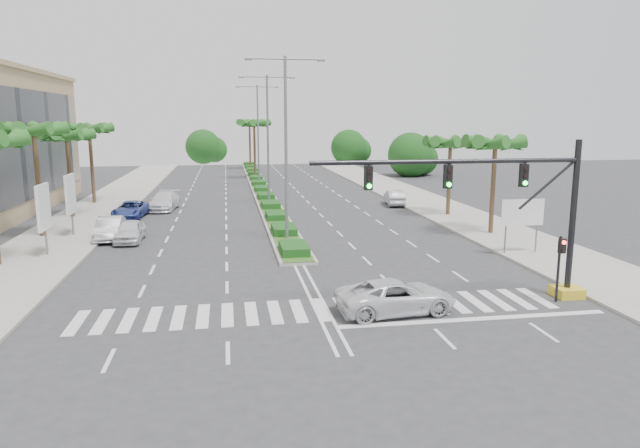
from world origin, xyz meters
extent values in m
plane|color=#333335|center=(0.00, 0.00, 0.00)|extent=(160.00, 160.00, 0.00)
cube|color=gray|center=(15.20, 20.00, 0.07)|extent=(6.00, 120.00, 0.15)
cube|color=gray|center=(-15.20, 20.00, 0.07)|extent=(6.00, 120.00, 0.15)
cube|color=gray|center=(0.00, 45.00, 0.10)|extent=(2.20, 75.00, 0.20)
cube|color=#254E1A|center=(0.00, 45.00, 0.22)|extent=(1.80, 75.00, 0.04)
cube|color=gold|center=(11.50, 0.00, 0.23)|extent=(1.20, 1.20, 0.45)
cylinder|color=black|center=(11.50, 0.00, 3.70)|extent=(0.28, 0.28, 7.00)
cylinder|color=black|center=(5.50, 0.00, 6.30)|extent=(12.00, 0.20, 0.20)
cylinder|color=black|center=(10.10, 0.00, 5.20)|extent=(2.53, 0.12, 2.15)
cube|color=black|center=(9.00, 0.00, 5.65)|extent=(0.32, 0.24, 1.00)
cylinder|color=#19E533|center=(9.00, -0.14, 5.33)|extent=(0.20, 0.06, 0.20)
cube|color=black|center=(5.50, 0.00, 5.65)|extent=(0.32, 0.24, 1.00)
cylinder|color=#19E533|center=(5.50, -0.14, 5.33)|extent=(0.20, 0.06, 0.20)
cube|color=black|center=(2.00, 0.00, 5.65)|extent=(0.32, 0.24, 1.00)
cylinder|color=#19E533|center=(2.00, -0.14, 5.33)|extent=(0.20, 0.06, 0.20)
cylinder|color=black|center=(10.60, -0.60, 1.50)|extent=(0.12, 0.12, 3.00)
cube|color=black|center=(10.60, -0.75, 2.60)|extent=(0.28, 0.22, 0.65)
cylinder|color=red|center=(10.60, -0.88, 2.78)|extent=(0.18, 0.05, 0.18)
cylinder|color=slate|center=(12.50, 8.00, 1.40)|extent=(0.10, 0.10, 2.80)
cylinder|color=slate|center=(14.50, 8.00, 1.40)|extent=(0.10, 0.10, 2.80)
cube|color=#0C6638|center=(13.50, 8.00, 2.60)|extent=(2.60, 0.08, 1.50)
cube|color=white|center=(13.50, 7.95, 2.60)|extent=(2.70, 0.02, 1.60)
cylinder|color=slate|center=(-14.50, 12.00, 1.40)|extent=(0.12, 0.12, 2.80)
cube|color=white|center=(-14.50, 12.00, 3.00)|extent=(0.18, 2.10, 2.70)
cube|color=#D8594C|center=(-14.50, 12.00, 3.00)|extent=(0.12, 2.00, 2.60)
cylinder|color=slate|center=(-14.50, 18.00, 1.40)|extent=(0.12, 0.12, 2.80)
cube|color=white|center=(-14.50, 18.00, 3.00)|extent=(0.18, 2.10, 2.70)
cube|color=#D8594C|center=(-14.50, 18.00, 3.00)|extent=(0.12, 2.00, 2.60)
cone|color=#225D1D|center=(-15.40, 10.00, 6.80)|extent=(0.90, 3.62, 1.50)
cone|color=#225D1D|center=(-15.81, 10.86, 6.80)|extent=(3.39, 2.96, 1.50)
cylinder|color=brown|center=(-16.50, 18.00, 3.70)|extent=(0.32, 0.32, 7.40)
sphere|color=brown|center=(-16.50, 18.00, 7.30)|extent=(0.70, 0.70, 0.70)
cone|color=#225D1D|center=(-15.40, 18.00, 7.20)|extent=(0.90, 3.62, 1.50)
cone|color=#225D1D|center=(-15.81, 18.86, 7.20)|extent=(3.39, 2.96, 1.50)
cone|color=#225D1D|center=(-16.74, 19.07, 7.20)|extent=(3.73, 1.68, 1.50)
cone|color=#225D1D|center=(-17.49, 18.48, 7.20)|extent=(2.38, 3.65, 1.50)
cone|color=#225D1D|center=(-17.49, 17.52, 7.20)|extent=(2.38, 3.65, 1.50)
cone|color=#225D1D|center=(-16.74, 16.93, 7.20)|extent=(3.73, 1.68, 1.50)
cone|color=#225D1D|center=(-15.81, 17.14, 7.20)|extent=(3.39, 2.96, 1.50)
cylinder|color=brown|center=(-16.50, 26.00, 3.40)|extent=(0.32, 0.32, 6.80)
sphere|color=brown|center=(-16.50, 26.00, 6.70)|extent=(0.70, 0.70, 0.70)
cone|color=#225D1D|center=(-15.40, 26.00, 6.60)|extent=(0.90, 3.62, 1.50)
cone|color=#225D1D|center=(-15.81, 26.86, 6.60)|extent=(3.39, 2.96, 1.50)
cone|color=#225D1D|center=(-16.74, 27.07, 6.60)|extent=(3.73, 1.68, 1.50)
cone|color=#225D1D|center=(-17.49, 26.48, 6.60)|extent=(2.38, 3.65, 1.50)
cone|color=#225D1D|center=(-17.49, 25.52, 6.60)|extent=(2.38, 3.65, 1.50)
cone|color=#225D1D|center=(-16.74, 24.93, 6.60)|extent=(3.73, 1.68, 1.50)
cone|color=#225D1D|center=(-15.81, 25.14, 6.60)|extent=(3.39, 2.96, 1.50)
cylinder|color=brown|center=(-16.50, 34.00, 3.60)|extent=(0.32, 0.32, 7.20)
sphere|color=brown|center=(-16.50, 34.00, 7.10)|extent=(0.70, 0.70, 0.70)
cone|color=#225D1D|center=(-15.40, 34.00, 7.00)|extent=(0.90, 3.62, 1.50)
cone|color=#225D1D|center=(-15.81, 34.86, 7.00)|extent=(3.39, 2.96, 1.50)
cone|color=#225D1D|center=(-16.74, 35.07, 7.00)|extent=(3.73, 1.68, 1.50)
cone|color=#225D1D|center=(-17.49, 34.48, 7.00)|extent=(2.38, 3.65, 1.50)
cone|color=#225D1D|center=(-17.49, 33.52, 7.00)|extent=(2.38, 3.65, 1.50)
cone|color=#225D1D|center=(-16.74, 32.93, 7.00)|extent=(3.73, 1.68, 1.50)
cone|color=#225D1D|center=(-15.81, 33.14, 7.00)|extent=(3.39, 2.96, 1.50)
cylinder|color=brown|center=(14.50, 14.00, 3.25)|extent=(0.32, 0.32, 6.50)
sphere|color=brown|center=(14.50, 14.00, 6.40)|extent=(0.70, 0.70, 0.70)
cone|color=#225D1D|center=(15.60, 14.00, 6.30)|extent=(0.90, 3.62, 1.50)
cone|color=#225D1D|center=(15.19, 14.86, 6.30)|extent=(3.39, 2.96, 1.50)
cone|color=#225D1D|center=(14.26, 15.07, 6.30)|extent=(3.73, 1.68, 1.50)
cone|color=#225D1D|center=(13.51, 14.48, 6.30)|extent=(2.38, 3.65, 1.50)
cone|color=#225D1D|center=(13.51, 13.52, 6.30)|extent=(2.38, 3.65, 1.50)
cone|color=#225D1D|center=(14.26, 12.93, 6.30)|extent=(3.73, 1.68, 1.50)
cone|color=#225D1D|center=(15.19, 13.14, 6.30)|extent=(3.39, 2.96, 1.50)
cylinder|color=brown|center=(14.50, 22.00, 3.10)|extent=(0.32, 0.32, 6.20)
sphere|color=brown|center=(14.50, 22.00, 6.10)|extent=(0.70, 0.70, 0.70)
cone|color=#225D1D|center=(15.60, 22.00, 6.00)|extent=(0.90, 3.62, 1.50)
cone|color=#225D1D|center=(15.19, 22.86, 6.00)|extent=(3.39, 2.96, 1.50)
cone|color=#225D1D|center=(14.26, 23.07, 6.00)|extent=(3.73, 1.68, 1.50)
cone|color=#225D1D|center=(13.51, 22.48, 6.00)|extent=(2.38, 3.65, 1.50)
cone|color=#225D1D|center=(13.51, 21.52, 6.00)|extent=(2.38, 3.65, 1.50)
cone|color=#225D1D|center=(14.26, 20.93, 6.00)|extent=(3.73, 1.68, 1.50)
cone|color=#225D1D|center=(15.19, 21.14, 6.00)|extent=(3.39, 2.96, 1.50)
cylinder|color=brown|center=(0.00, 55.00, 3.75)|extent=(0.32, 0.32, 7.50)
sphere|color=brown|center=(0.00, 55.00, 7.40)|extent=(0.70, 0.70, 0.70)
cone|color=#225D1D|center=(1.10, 55.00, 7.30)|extent=(0.90, 3.62, 1.50)
cone|color=#225D1D|center=(0.69, 55.86, 7.30)|extent=(3.39, 2.96, 1.50)
cone|color=#225D1D|center=(-0.24, 56.07, 7.30)|extent=(3.73, 1.68, 1.50)
cone|color=#225D1D|center=(-0.99, 55.48, 7.30)|extent=(2.38, 3.65, 1.50)
cone|color=#225D1D|center=(-0.99, 54.52, 7.30)|extent=(2.38, 3.65, 1.50)
cone|color=#225D1D|center=(-0.24, 53.93, 7.30)|extent=(3.73, 1.68, 1.50)
cone|color=#225D1D|center=(0.69, 54.14, 7.30)|extent=(3.39, 2.96, 1.50)
cylinder|color=brown|center=(0.00, 70.00, 3.75)|extent=(0.32, 0.32, 7.50)
sphere|color=brown|center=(0.00, 70.00, 7.40)|extent=(0.70, 0.70, 0.70)
cone|color=#225D1D|center=(1.10, 70.00, 7.30)|extent=(0.90, 3.62, 1.50)
cone|color=#225D1D|center=(0.69, 70.86, 7.30)|extent=(3.39, 2.96, 1.50)
cone|color=#225D1D|center=(-0.24, 71.07, 7.30)|extent=(3.73, 1.68, 1.50)
cone|color=#225D1D|center=(-0.99, 70.48, 7.30)|extent=(2.38, 3.65, 1.50)
cone|color=#225D1D|center=(-0.99, 69.52, 7.30)|extent=(2.38, 3.65, 1.50)
cone|color=#225D1D|center=(-0.24, 68.93, 7.30)|extent=(3.73, 1.68, 1.50)
cone|color=#225D1D|center=(0.69, 69.14, 7.30)|extent=(3.39, 2.96, 1.50)
cylinder|color=slate|center=(0.00, 14.00, 6.00)|extent=(0.20, 0.20, 12.00)
cylinder|color=slate|center=(-1.20, 14.00, 11.80)|extent=(2.40, 0.10, 0.10)
cylinder|color=slate|center=(1.20, 14.00, 11.80)|extent=(2.40, 0.10, 0.10)
cube|color=slate|center=(-2.30, 14.00, 11.75)|extent=(0.50, 0.25, 0.12)
cube|color=slate|center=(2.30, 14.00, 11.75)|extent=(0.50, 0.25, 0.12)
cylinder|color=slate|center=(0.00, 30.00, 6.00)|extent=(0.20, 0.20, 12.00)
cylinder|color=slate|center=(-1.20, 30.00, 11.80)|extent=(2.40, 0.10, 0.10)
cylinder|color=slate|center=(1.20, 30.00, 11.80)|extent=(2.40, 0.10, 0.10)
cube|color=slate|center=(-2.30, 30.00, 11.75)|extent=(0.50, 0.25, 0.12)
cube|color=slate|center=(2.30, 30.00, 11.75)|extent=(0.50, 0.25, 0.12)
cylinder|color=slate|center=(0.00, 46.00, 6.00)|extent=(0.20, 0.20, 12.00)
cylinder|color=slate|center=(-1.20, 46.00, 11.80)|extent=(2.40, 0.10, 0.10)
cylinder|color=slate|center=(1.20, 46.00, 11.80)|extent=(2.40, 0.10, 0.10)
cube|color=slate|center=(-2.30, 46.00, 11.75)|extent=(0.50, 0.25, 0.12)
cube|color=slate|center=(2.30, 46.00, 11.75)|extent=(0.50, 0.25, 0.12)
imported|color=silver|center=(-10.34, 15.67, 0.71)|extent=(1.74, 4.22, 1.43)
imported|color=silver|center=(-11.80, 16.65, 0.76)|extent=(1.77, 4.65, 1.51)
imported|color=#2E418F|center=(-11.80, 25.46, 0.68)|extent=(2.73, 5.09, 1.36)
imported|color=silver|center=(-9.49, 29.25, 0.79)|extent=(2.83, 5.66, 1.58)
imported|color=silver|center=(3.06, -0.84, 0.71)|extent=(5.30, 2.89, 1.41)
imported|color=#B6B6BB|center=(11.80, 28.59, 0.71)|extent=(2.07, 4.48, 1.42)
camera|label=1|loc=(-3.86, -23.11, 8.10)|focal=32.00mm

